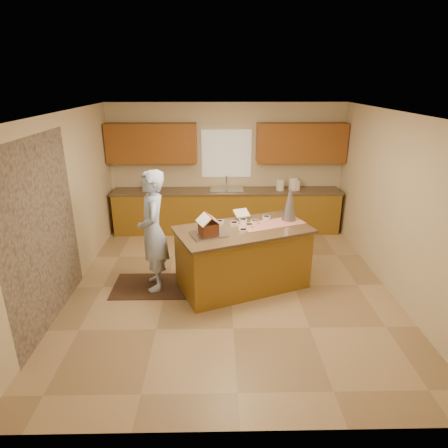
% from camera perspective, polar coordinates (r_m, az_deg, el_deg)
% --- Properties ---
extents(floor, '(5.50, 5.50, 0.00)m').
position_cam_1_polar(floor, '(6.33, 0.95, -9.14)').
color(floor, tan).
rests_on(floor, ground).
extents(ceiling, '(5.50, 5.50, 0.00)m').
position_cam_1_polar(ceiling, '(5.51, 1.12, 16.02)').
color(ceiling, silver).
rests_on(ceiling, floor).
extents(wall_back, '(5.50, 5.50, 0.00)m').
position_cam_1_polar(wall_back, '(8.43, 0.36, 8.38)').
color(wall_back, beige).
rests_on(wall_back, floor).
extents(wall_front, '(5.50, 5.50, 0.00)m').
position_cam_1_polar(wall_front, '(3.28, 2.78, -12.56)').
color(wall_front, beige).
rests_on(wall_front, floor).
extents(wall_left, '(5.50, 5.50, 0.00)m').
position_cam_1_polar(wall_left, '(6.21, -22.70, 2.22)').
color(wall_left, beige).
rests_on(wall_left, floor).
extents(wall_right, '(5.50, 5.50, 0.00)m').
position_cam_1_polar(wall_right, '(6.38, 24.12, 2.46)').
color(wall_right, beige).
rests_on(wall_right, floor).
extents(stone_accent, '(0.00, 2.50, 2.50)m').
position_cam_1_polar(stone_accent, '(5.54, -25.21, -1.40)').
color(stone_accent, gray).
rests_on(stone_accent, wall_left).
extents(window_curtain, '(1.05, 0.03, 1.00)m').
position_cam_1_polar(window_curtain, '(8.35, 0.37, 10.34)').
color(window_curtain, white).
rests_on(window_curtain, wall_back).
extents(back_counter_base, '(4.80, 0.60, 0.88)m').
position_cam_1_polar(back_counter_base, '(8.39, 0.39, 1.85)').
color(back_counter_base, olive).
rests_on(back_counter_base, floor).
extents(back_counter_top, '(4.85, 0.63, 0.04)m').
position_cam_1_polar(back_counter_top, '(8.25, 0.40, 4.88)').
color(back_counter_top, brown).
rests_on(back_counter_top, back_counter_base).
extents(upper_cabinet_left, '(1.85, 0.35, 0.80)m').
position_cam_1_polar(upper_cabinet_left, '(8.26, -10.64, 11.65)').
color(upper_cabinet_left, brown).
rests_on(upper_cabinet_left, wall_back).
extents(upper_cabinet_right, '(1.85, 0.35, 0.80)m').
position_cam_1_polar(upper_cabinet_right, '(8.34, 11.33, 11.69)').
color(upper_cabinet_right, brown).
rests_on(upper_cabinet_right, wall_back).
extents(sink, '(0.70, 0.45, 0.12)m').
position_cam_1_polar(sink, '(8.25, 0.40, 4.81)').
color(sink, silver).
rests_on(sink, back_counter_top).
extents(faucet, '(0.03, 0.03, 0.28)m').
position_cam_1_polar(faucet, '(8.38, 0.37, 6.26)').
color(faucet, silver).
rests_on(faucet, back_counter_top).
extents(island_base, '(2.16, 1.62, 0.95)m').
position_cam_1_polar(island_base, '(6.14, 2.79, -5.16)').
color(island_base, olive).
rests_on(island_base, floor).
extents(island_top, '(2.27, 1.73, 0.04)m').
position_cam_1_polar(island_top, '(5.94, 2.87, -0.85)').
color(island_top, brown).
rests_on(island_top, island_base).
extents(table_runner, '(1.14, 0.76, 0.01)m').
position_cam_1_polar(table_runner, '(6.14, 6.96, 0.01)').
color(table_runner, '#AF1D0C').
rests_on(table_runner, island_top).
extents(baking_tray, '(0.60, 0.52, 0.03)m').
position_cam_1_polar(baking_tray, '(5.66, -2.31, -1.56)').
color(baking_tray, silver).
rests_on(baking_tray, island_top).
extents(cookbook, '(0.29, 0.26, 0.10)m').
position_cam_1_polar(cookbook, '(6.31, 2.61, 1.62)').
color(cookbook, white).
rests_on(cookbook, island_top).
extents(tinsel_tree, '(0.31, 0.31, 0.59)m').
position_cam_1_polar(tinsel_tree, '(6.27, 9.67, 3.13)').
color(tinsel_tree, '#A6A8B2').
rests_on(tinsel_tree, island_top).
extents(rug, '(1.29, 0.84, 0.01)m').
position_cam_1_polar(rug, '(6.42, -10.34, -8.99)').
color(rug, black).
rests_on(rug, floor).
extents(boy, '(0.58, 0.76, 1.90)m').
position_cam_1_polar(boy, '(6.00, -10.45, -1.05)').
color(boy, '#B0CBFA').
rests_on(boy, rug).
extents(canister_a, '(0.17, 0.17, 0.23)m').
position_cam_1_polar(canister_a, '(8.32, 8.29, 5.76)').
color(canister_a, white).
rests_on(canister_a, back_counter_top).
extents(canister_b, '(0.19, 0.19, 0.27)m').
position_cam_1_polar(canister_b, '(8.37, 10.22, 5.88)').
color(canister_b, white).
rests_on(canister_b, back_counter_top).
extents(canister_c, '(0.15, 0.15, 0.21)m').
position_cam_1_polar(canister_c, '(8.39, 10.70, 5.66)').
color(canister_c, white).
rests_on(canister_c, back_counter_top).
extents(paper_towel, '(0.11, 0.11, 0.25)m').
position_cam_1_polar(paper_towel, '(8.34, -11.17, 5.69)').
color(paper_towel, white).
rests_on(paper_towel, back_counter_top).
extents(gingerbread_house, '(0.39, 0.39, 0.30)m').
position_cam_1_polar(gingerbread_house, '(5.62, -2.33, -0.36)').
color(gingerbread_house, brown).
rests_on(gingerbread_house, baking_tray).
extents(candy_bowls, '(0.90, 0.70, 0.06)m').
position_cam_1_polar(candy_bowls, '(6.06, 3.04, 0.11)').
color(candy_bowls, pink).
rests_on(candy_bowls, island_top).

